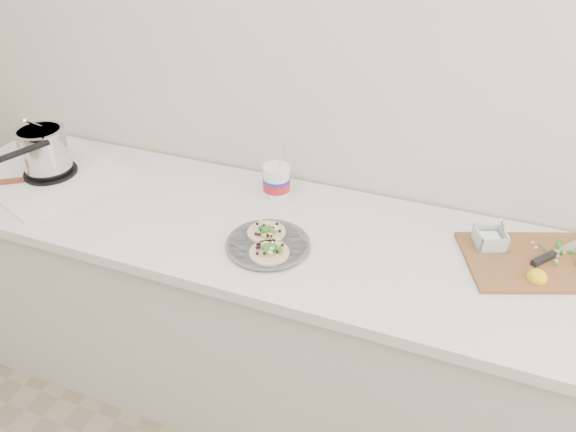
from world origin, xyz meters
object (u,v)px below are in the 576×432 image
(tub, at_px, (277,179))
(taco_plate, at_px, (268,242))
(stove, at_px, (47,159))
(cutboard, at_px, (532,257))
(bacon_plate, at_px, (1,185))

(tub, bearing_deg, taco_plate, -73.56)
(taco_plate, bearing_deg, tub, 106.44)
(stove, height_order, taco_plate, stove)
(cutboard, xyz_separation_m, bacon_plate, (-1.86, -0.24, -0.01))
(tub, relative_size, bacon_plate, 0.83)
(stove, xyz_separation_m, bacon_plate, (-0.13, -0.13, -0.07))
(stove, relative_size, tub, 2.73)
(taco_plate, relative_size, bacon_plate, 1.00)
(tub, bearing_deg, stove, -167.76)
(tub, xyz_separation_m, cutboard, (0.87, -0.08, -0.05))
(taco_plate, relative_size, tub, 1.20)
(bacon_plate, bearing_deg, taco_plate, 0.91)
(taco_plate, xyz_separation_m, tub, (-0.09, 0.30, 0.05))
(stove, distance_m, taco_plate, 0.96)
(stove, xyz_separation_m, taco_plate, (0.95, -0.11, -0.06))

